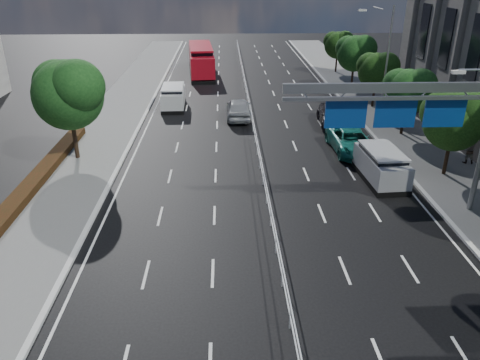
{
  "coord_description": "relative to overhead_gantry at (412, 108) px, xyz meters",
  "views": [
    {
      "loc": [
        -2.23,
        -11.24,
        11.8
      ],
      "look_at": [
        -1.5,
        9.1,
        2.4
      ],
      "focal_mm": 35.0,
      "sensor_mm": 36.0,
      "label": 1
    }
  ],
  "objects": [
    {
      "name": "pedestrian_a",
      "position": [
        6.27,
        10.35,
        -4.66
      ],
      "size": [
        0.65,
        0.49,
        1.62
      ],
      "primitive_type": "imported",
      "rotation": [
        0.0,
        0.0,
        3.33
      ],
      "color": "gray",
      "rests_on": "sidewalk_far"
    },
    {
      "name": "far_tree_g",
      "position": [
        4.51,
        26.92,
        -1.85
      ],
      "size": [
        3.96,
        3.69,
        5.45
      ],
      "color": "black",
      "rests_on": "ground"
    },
    {
      "name": "silver_minivan",
      "position": [
        0.33,
        3.95,
        -4.64
      ],
      "size": [
        2.26,
        4.81,
        1.96
      ],
      "rotation": [
        0.0,
        0.0,
        0.06
      ],
      "color": "black",
      "rests_on": "ground"
    },
    {
      "name": "far_tree_d",
      "position": [
        4.51,
        4.42,
        -1.92
      ],
      "size": [
        3.85,
        3.59,
        5.34
      ],
      "color": "black",
      "rests_on": "ground"
    },
    {
      "name": "near_car_silver",
      "position": [
        -7.74,
        16.77,
        -4.76
      ],
      "size": [
        2.01,
        4.98,
        1.7
      ],
      "primitive_type": "imported",
      "rotation": [
        0.0,
        0.0,
        3.14
      ],
      "color": "#95989C",
      "rests_on": "ground"
    },
    {
      "name": "parked_car_dark",
      "position": [
        -0.24,
        14.53,
        -4.84
      ],
      "size": [
        2.48,
        5.43,
        1.54
      ],
      "primitive_type": "imported",
      "rotation": [
        0.0,
        0.0,
        -0.06
      ],
      "color": "black",
      "rests_on": "ground"
    },
    {
      "name": "far_tree_h",
      "position": [
        4.5,
        34.43,
        -2.18
      ],
      "size": [
        3.41,
        3.18,
        4.91
      ],
      "color": "black",
      "rests_on": "ground"
    },
    {
      "name": "near_car_dark",
      "position": [
        -12.66,
        51.39,
        -4.91
      ],
      "size": [
        1.71,
        4.33,
        1.4
      ],
      "primitive_type": "imported",
      "rotation": [
        0.0,
        0.0,
        3.09
      ],
      "color": "black",
      "rests_on": "ground"
    },
    {
      "name": "far_tree_e",
      "position": [
        4.51,
        11.93,
        -2.05
      ],
      "size": [
        3.63,
        3.38,
        5.13
      ],
      "color": "black",
      "rests_on": "ground"
    },
    {
      "name": "far_tree_f",
      "position": [
        4.5,
        19.43,
        -2.12
      ],
      "size": [
        3.52,
        3.28,
        5.02
      ],
      "color": "black",
      "rests_on": "ground"
    },
    {
      "name": "pedestrian_b",
      "position": [
        6.66,
        6.1,
        -4.6
      ],
      "size": [
        0.94,
        0.79,
        1.72
      ],
      "primitive_type": "imported",
      "rotation": [
        0.0,
        0.0,
        2.97
      ],
      "color": "gray",
      "rests_on": "sidewalk_far"
    },
    {
      "name": "streetlight_far",
      "position": [
        3.76,
        15.95,
        -0.4
      ],
      "size": [
        2.78,
        2.4,
        9.0
      ],
      "color": "gray",
      "rests_on": "ground"
    },
    {
      "name": "overhead_gantry",
      "position": [
        0.0,
        0.0,
        0.0
      ],
      "size": [
        10.24,
        0.38,
        7.45
      ],
      "color": "gray",
      "rests_on": "ground"
    },
    {
      "name": "white_minivan",
      "position": [
        -13.49,
        20.11,
        -4.63
      ],
      "size": [
        2.12,
        4.64,
        1.99
      ],
      "rotation": [
        0.0,
        0.0,
        0.03
      ],
      "color": "black",
      "rests_on": "ground"
    },
    {
      "name": "red_bus",
      "position": [
        -11.57,
        34.5,
        -3.88
      ],
      "size": [
        3.55,
        11.28,
        3.32
      ],
      "rotation": [
        0.0,
        0.0,
        0.08
      ],
      "color": "black",
      "rests_on": "ground"
    },
    {
      "name": "near_tree_back",
      "position": [
        -18.68,
        7.92,
        -1.0
      ],
      "size": [
        4.84,
        4.51,
        6.69
      ],
      "color": "black",
      "rests_on": "ground"
    },
    {
      "name": "parked_car_teal",
      "position": [
        -0.24,
        8.67,
        -4.84
      ],
      "size": [
        2.76,
        5.6,
        1.53
      ],
      "primitive_type": "imported",
      "rotation": [
        0.0,
        0.0,
        0.04
      ],
      "color": "#186D60",
      "rests_on": "ground"
    },
    {
      "name": "median_fence",
      "position": [
        -6.74,
        12.45,
        -5.08
      ],
      "size": [
        0.05,
        85.0,
        1.02
      ],
      "color": "silver",
      "rests_on": "ground"
    }
  ]
}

